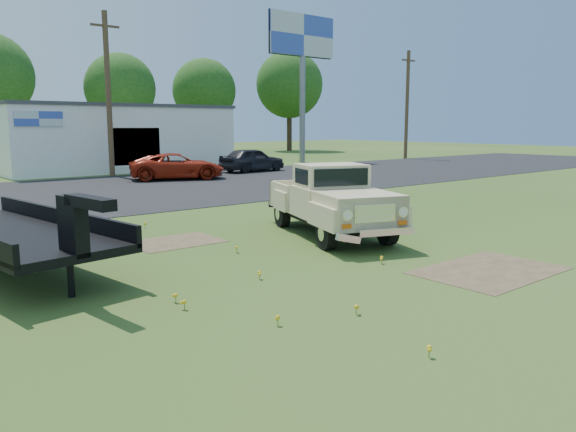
% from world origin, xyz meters
% --- Properties ---
extents(ground, '(140.00, 140.00, 0.00)m').
position_xyz_m(ground, '(0.00, 0.00, 0.00)').
color(ground, '#2E4E19').
rests_on(ground, ground).
extents(asphalt_lot, '(90.00, 14.00, 0.02)m').
position_xyz_m(asphalt_lot, '(0.00, 15.00, 0.00)').
color(asphalt_lot, black).
rests_on(asphalt_lot, ground).
extents(dirt_patch_a, '(3.00, 2.00, 0.01)m').
position_xyz_m(dirt_patch_a, '(1.50, -3.00, 0.00)').
color(dirt_patch_a, brown).
rests_on(dirt_patch_a, ground).
extents(dirt_patch_b, '(2.20, 1.60, 0.01)m').
position_xyz_m(dirt_patch_b, '(-2.00, 3.50, 0.00)').
color(dirt_patch_b, brown).
rests_on(dirt_patch_b, ground).
extents(commercial_building, '(14.20, 8.20, 4.15)m').
position_xyz_m(commercial_building, '(6.00, 26.99, 2.10)').
color(commercial_building, white).
rests_on(commercial_building, ground).
extents(billboard, '(6.10, 0.45, 11.05)m').
position_xyz_m(billboard, '(20.00, 24.04, 8.54)').
color(billboard, slate).
rests_on(billboard, ground).
extents(utility_pole_mid, '(1.60, 0.30, 9.00)m').
position_xyz_m(utility_pole_mid, '(4.00, 22.00, 4.60)').
color(utility_pole_mid, '#483521').
rests_on(utility_pole_mid, ground).
extents(utility_pole_east, '(1.60, 0.30, 9.00)m').
position_xyz_m(utility_pole_east, '(30.00, 22.00, 4.60)').
color(utility_pole_east, '#483521').
rests_on(utility_pole_east, ground).
extents(treeline_e, '(6.08, 6.08, 9.04)m').
position_xyz_m(treeline_e, '(12.00, 39.00, 5.98)').
color(treeline_e, '#382519').
rests_on(treeline_e, ground).
extents(treeline_f, '(6.40, 6.40, 9.52)m').
position_xyz_m(treeline_f, '(22.00, 41.50, 6.30)').
color(treeline_f, '#382519').
rests_on(treeline_f, ground).
extents(treeline_g, '(7.36, 7.36, 10.95)m').
position_xyz_m(treeline_g, '(32.00, 40.00, 7.25)').
color(treeline_g, '#382519').
rests_on(treeline_g, ground).
extents(vintage_pickup_truck, '(3.67, 5.57, 1.89)m').
position_xyz_m(vintage_pickup_truck, '(1.59, 1.68, 0.94)').
color(vintage_pickup_truck, tan).
rests_on(vintage_pickup_truck, ground).
extents(flatbed_trailer, '(3.07, 6.81, 1.79)m').
position_xyz_m(flatbed_trailer, '(-5.88, 3.05, 0.90)').
color(flatbed_trailer, black).
rests_on(flatbed_trailer, ground).
extents(red_pickup, '(5.43, 3.93, 1.37)m').
position_xyz_m(red_pickup, '(5.89, 17.88, 0.69)').
color(red_pickup, '#99200D').
rests_on(red_pickup, ground).
extents(dark_sedan, '(4.40, 2.01, 1.46)m').
position_xyz_m(dark_sedan, '(11.92, 19.43, 0.73)').
color(dark_sedan, black).
rests_on(dark_sedan, ground).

